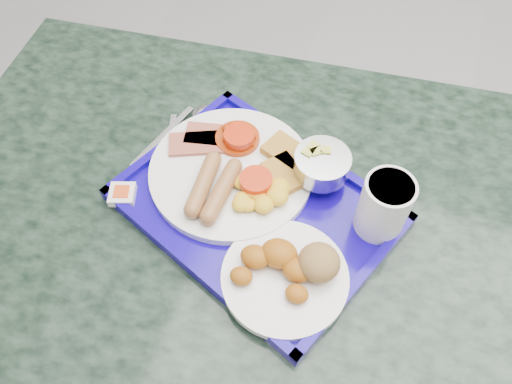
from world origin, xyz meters
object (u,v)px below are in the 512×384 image
tray (256,208)px  juice_cup (384,205)px  table (257,263)px  fruit_bowl (322,164)px  main_plate (236,171)px  bread_plate (289,271)px

tray → juice_cup: bearing=9.0°
juice_cup → tray: bearing=-171.0°
table → fruit_bowl: size_ratio=13.27×
tray → fruit_bowl: size_ratio=5.48×
tray → main_plate: 0.07m
main_plate → bread_plate: size_ratio=1.47×
fruit_bowl → bread_plate: bearing=-89.0°
bread_plate → fruit_bowl: 0.18m
tray → bread_plate: 0.13m
main_plate → bread_plate: 0.20m
table → main_plate: (-0.05, 0.05, 0.21)m
bread_plate → fruit_bowl: size_ratio=2.05×
bread_plate → table: bearing=130.6°
tray → fruit_bowl: bearing=45.9°
main_plate → juice_cup: juice_cup is taller
main_plate → tray: bearing=-42.0°
fruit_bowl → juice_cup: juice_cup is taller
table → fruit_bowl: bearing=48.0°
table → juice_cup: (0.19, 0.03, 0.25)m
juice_cup → fruit_bowl: bearing=153.4°
tray → juice_cup: juice_cup is taller
main_plate → fruit_bowl: size_ratio=3.01×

